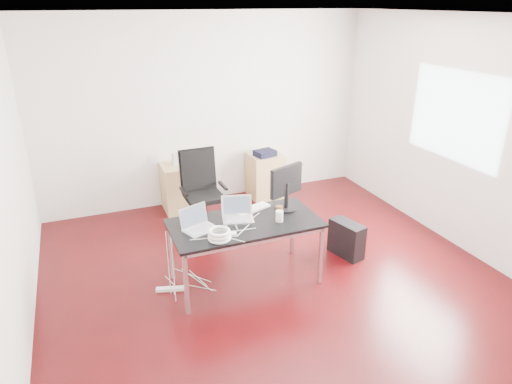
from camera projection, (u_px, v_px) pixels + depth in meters
name	position (u px, v px, depth m)	size (l,w,h in m)	color
room_shell	(279.00, 161.00, 4.65)	(5.00, 5.00, 5.00)	#320507
desk	(245.00, 226.00, 4.89)	(1.60, 0.80, 0.73)	black
office_chair	(202.00, 187.00, 6.10)	(0.49, 0.51, 1.08)	black
filing_cabinet_left	(180.00, 188.00, 6.77)	(0.50, 0.50, 0.70)	#A68653
filing_cabinet_right	(265.00, 175.00, 7.24)	(0.50, 0.50, 0.70)	#A68653
pc_tower	(346.00, 239.00, 5.58)	(0.20, 0.45, 0.44)	black
wastebasket	(200.00, 197.00, 6.97)	(0.24, 0.24, 0.28)	black
power_strip	(170.00, 289.00, 4.96)	(0.30, 0.06, 0.04)	white
laptop_left	(198.00, 224.00, 4.70)	(0.40, 0.35, 0.23)	silver
laptop_right	(238.00, 214.00, 4.93)	(0.38, 0.33, 0.23)	silver
monitor	(286.00, 185.00, 5.08)	(0.44, 0.26, 0.51)	black
keyboard	(252.00, 209.00, 5.14)	(0.44, 0.14, 0.02)	white
cup_white	(279.00, 216.00, 4.86)	(0.08, 0.08, 0.12)	white
cup_brown	(279.00, 210.00, 5.03)	(0.08, 0.08, 0.10)	brown
cable_coil	(219.00, 235.00, 4.49)	(0.24, 0.24, 0.11)	white
power_adapter	(233.00, 234.00, 4.59)	(0.07, 0.07, 0.03)	white
speaker	(175.00, 159.00, 6.60)	(0.09, 0.08, 0.18)	#9E9E9E
navy_garment	(265.00, 153.00, 7.01)	(0.30, 0.24, 0.09)	black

